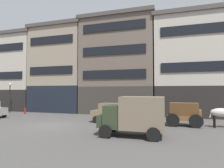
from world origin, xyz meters
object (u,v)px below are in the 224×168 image
at_px(streetlamp_curbside, 10,93).
at_px(fire_hydrant_curbside, 25,111).
at_px(sedan_dark, 111,113).
at_px(cargo_wagon, 184,113).
at_px(draft_horse, 223,112).
at_px(delivery_truck_near, 134,115).

bearing_deg(streetlamp_curbside, fire_hydrant_curbside, -12.04).
xyz_separation_m(sedan_dark, fire_hydrant_curbside, (-12.76, 3.14, -0.49)).
height_order(cargo_wagon, fire_hydrant_curbside, cargo_wagon).
distance_m(cargo_wagon, streetlamp_curbside, 22.97).
bearing_deg(draft_horse, cargo_wagon, 179.95).
relative_size(cargo_wagon, delivery_truck_near, 0.68).
distance_m(cargo_wagon, fire_hydrant_curbside, 19.61).
relative_size(draft_horse, delivery_truck_near, 0.54).
bearing_deg(delivery_truck_near, fire_hydrant_curbside, 153.25).
bearing_deg(sedan_dark, delivery_truck_near, -57.79).
relative_size(cargo_wagon, fire_hydrant_curbside, 3.58).
height_order(delivery_truck_near, sedan_dark, delivery_truck_near).
height_order(draft_horse, delivery_truck_near, delivery_truck_near).
xyz_separation_m(delivery_truck_near, fire_hydrant_curbside, (-15.80, 7.96, -1.00)).
xyz_separation_m(streetlamp_curbside, fire_hydrant_curbside, (3.26, -0.69, -2.24)).
bearing_deg(cargo_wagon, sedan_dark, -179.65).
xyz_separation_m(draft_horse, sedan_dark, (-9.53, -0.04, -0.36)).
distance_m(draft_horse, sedan_dark, 9.54).
relative_size(cargo_wagon, streetlamp_curbside, 0.72).
bearing_deg(sedan_dark, cargo_wagon, 0.35).
relative_size(streetlamp_curbside, fire_hydrant_curbside, 4.96).
bearing_deg(fire_hydrant_curbside, draft_horse, -7.92).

